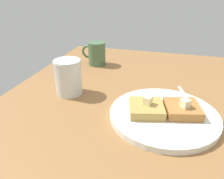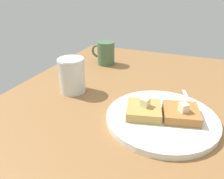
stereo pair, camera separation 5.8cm
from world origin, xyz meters
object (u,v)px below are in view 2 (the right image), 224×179
Objects in this scene: plate at (161,118)px; syrup_jar at (72,77)px; fork at (191,106)px; coffee_mug at (105,53)px.

plate is 2.56× the size of syrup_jar.
syrup_jar reaches higher than fork.
fork is at bearing -131.34° from plate.
plate is 43.24cm from coffee_mug.
fork is 43.09cm from coffee_mug.
syrup_jar reaches higher than plate.
plate is at bearing 168.38° from syrup_jar.
coffee_mug is (34.90, -25.11, 2.87)cm from fork.
syrup_jar is at bearing 91.36° from coffee_mug.
coffee_mug reaches higher than fork.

